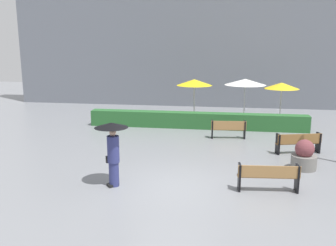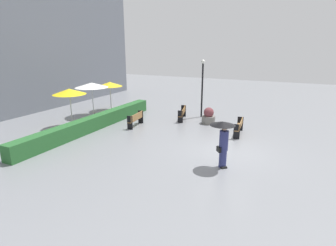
# 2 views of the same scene
# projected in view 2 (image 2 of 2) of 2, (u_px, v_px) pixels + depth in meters

# --- Properties ---
(ground_plane) EXTENTS (60.00, 60.00, 0.00)m
(ground_plane) POSITION_uv_depth(u_px,v_px,m) (226.00, 152.00, 13.36)
(ground_plane) COLOR gray
(bench_back_row) EXTENTS (1.68, 0.50, 0.87)m
(bench_back_row) POSITION_uv_depth(u_px,v_px,m) (136.00, 119.00, 17.48)
(bench_back_row) COLOR #9E7242
(bench_back_row) RESTS_ON ground
(bench_near_right) EXTENTS (1.88, 0.51, 0.86)m
(bench_near_right) POSITION_uv_depth(u_px,v_px,m) (239.00, 126.00, 15.82)
(bench_near_right) COLOR #9E7242
(bench_near_right) RESTS_ON ground
(bench_far_right) EXTENTS (1.89, 0.83, 0.85)m
(bench_far_right) POSITION_uv_depth(u_px,v_px,m) (183.00, 113.00, 19.08)
(bench_far_right) COLOR olive
(bench_far_right) RESTS_ON ground
(pedestrian_with_umbrella) EXTENTS (1.06, 1.06, 2.05)m
(pedestrian_with_umbrella) POSITION_uv_depth(u_px,v_px,m) (223.00, 137.00, 11.30)
(pedestrian_with_umbrella) COLOR navy
(pedestrian_with_umbrella) RESTS_ON ground
(planter_pot) EXTENTS (0.90, 0.90, 1.10)m
(planter_pot) POSITION_uv_depth(u_px,v_px,m) (209.00, 117.00, 18.12)
(planter_pot) COLOR slate
(planter_pot) RESTS_ON ground
(lamp_post) EXTENTS (0.28, 0.28, 4.13)m
(lamp_post) POSITION_uv_depth(u_px,v_px,m) (202.00, 83.00, 19.27)
(lamp_post) COLOR black
(lamp_post) RESTS_ON ground
(patio_umbrella_yellow) EXTENTS (2.04, 2.04, 2.49)m
(patio_umbrella_yellow) POSITION_uv_depth(u_px,v_px,m) (69.00, 92.00, 16.77)
(patio_umbrella_yellow) COLOR silver
(patio_umbrella_yellow) RESTS_ON ground
(patio_umbrella_white) EXTENTS (2.38, 2.38, 2.48)m
(patio_umbrella_white) POSITION_uv_depth(u_px,v_px,m) (92.00, 85.00, 19.58)
(patio_umbrella_white) COLOR silver
(patio_umbrella_white) RESTS_ON ground
(patio_umbrella_yellow_far) EXTENTS (1.96, 1.96, 2.31)m
(patio_umbrella_yellow_far) POSITION_uv_depth(u_px,v_px,m) (110.00, 84.00, 21.38)
(patio_umbrella_yellow_far) COLOR silver
(patio_umbrella_yellow_far) RESTS_ON ground
(hedge_strip) EXTENTS (11.66, 0.70, 0.85)m
(hedge_strip) POSITION_uv_depth(u_px,v_px,m) (94.00, 123.00, 16.87)
(hedge_strip) COLOR #28602D
(hedge_strip) RESTS_ON ground
(building_facade) EXTENTS (28.00, 1.20, 11.59)m
(building_facade) POSITION_uv_depth(u_px,v_px,m) (0.00, 35.00, 18.46)
(building_facade) COLOR slate
(building_facade) RESTS_ON ground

